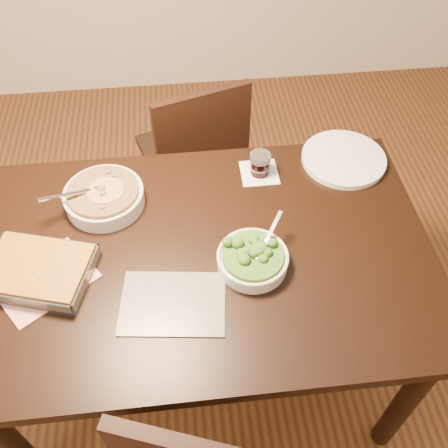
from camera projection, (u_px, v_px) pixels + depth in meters
name	position (u px, v px, depth m)	size (l,w,h in m)	color
ground	(208.00, 361.00, 2.07)	(4.00, 4.00, 0.00)	#4B2415
table	(202.00, 270.00, 1.57)	(1.40, 0.90, 0.75)	black
magazine_a	(45.00, 281.00, 1.43)	(0.26, 0.19, 0.01)	#C73F38
magazine_b	(173.00, 303.00, 1.38)	(0.29, 0.21, 0.01)	#25252C
coaster	(259.00, 173.00, 1.71)	(0.13, 0.13, 0.00)	white
stew_bowl	(104.00, 196.00, 1.60)	(0.27, 0.26, 0.10)	white
broccoli_bowl	(253.00, 259.00, 1.44)	(0.21, 0.22, 0.08)	white
baking_dish	(38.00, 271.00, 1.42)	(0.35, 0.29, 0.05)	silver
wine_tumbler	(260.00, 163.00, 1.68)	(0.07, 0.07, 0.08)	black
dinner_plate	(344.00, 159.00, 1.75)	(0.29, 0.29, 0.02)	white
chair_far	(196.00, 153.00, 2.19)	(0.50, 0.50, 0.85)	black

